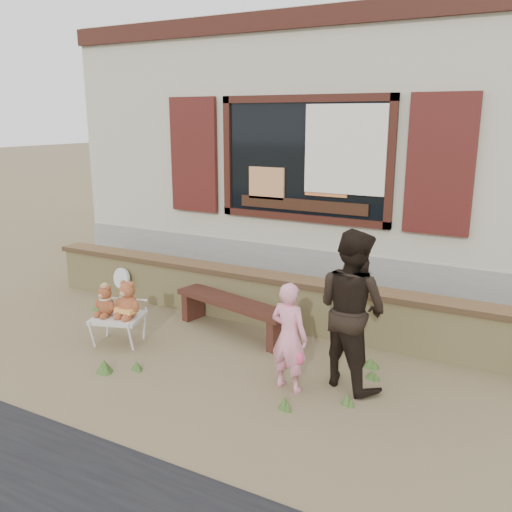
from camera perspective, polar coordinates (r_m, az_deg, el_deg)
The scene contains 11 objects.
ground at distance 6.31m, azimuth -2.64°, elevation -10.04°, with size 80.00×80.00×0.00m, color brown.
shopfront at distance 9.88m, azimuth 11.01°, elevation 10.62°, with size 8.04×5.13×4.00m.
brick_wall at distance 7.00m, azimuth 1.57°, elevation -4.51°, with size 7.10×0.36×0.67m.
bench at distance 6.72m, azimuth -2.47°, elevation -5.57°, with size 1.71×0.73×0.43m.
folding_chair at distance 6.62m, azimuth -14.30°, elevation -6.39°, with size 0.68×0.64×0.34m.
teddy_bear_left at distance 6.60m, azimuth -15.53°, elevation -4.46°, with size 0.28×0.24×0.38m, color brown, non-canonical shape.
teddy_bear_right at distance 6.48m, azimuth -13.31°, elevation -4.38°, with size 0.33×0.28×0.45m, color brown, non-canonical shape.
child at distance 5.31m, azimuth 3.50°, elevation -8.47°, with size 0.40×0.26×1.10m, color pink.
adult at distance 5.39m, azimuth 10.05°, elevation -5.50°, with size 0.77×0.60×1.59m, color black.
fan_left at distance 8.13m, azimuth -13.77°, elevation -2.88°, with size 0.32×0.21×0.50m.
grass_tufts at distance 6.27m, azimuth -8.01°, elevation -9.77°, with size 4.57×1.65×0.14m.
Camera 1 is at (2.99, -4.90, 2.61)m, focal length 38.00 mm.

